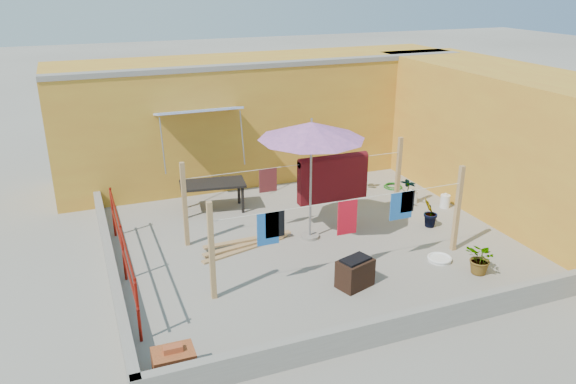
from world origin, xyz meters
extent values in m
plane|color=#9E998E|center=(0.00, 0.00, 0.00)|extent=(80.00, 80.00, 0.00)
cube|color=gold|center=(0.50, 4.70, 1.60)|extent=(11.00, 2.40, 3.20)
cube|color=gray|center=(0.50, 3.65, 3.15)|extent=(11.00, 0.35, 0.12)
cube|color=#2D51B2|center=(-1.60, 3.15, 2.25)|extent=(2.00, 0.79, 0.22)
cylinder|color=gray|center=(-2.55, 2.78, 1.60)|extent=(0.03, 0.30, 1.28)
cylinder|color=gray|center=(-0.65, 2.78, 1.60)|extent=(0.03, 0.30, 1.28)
cube|color=gold|center=(5.20, 0.00, 1.60)|extent=(2.40, 9.00, 3.20)
cube|color=gray|center=(0.00, -3.58, 0.22)|extent=(8.30, 0.16, 0.44)
cube|color=gray|center=(-4.08, 0.00, 0.22)|extent=(0.16, 7.30, 0.44)
cylinder|color=maroon|center=(-3.85, -2.20, 0.55)|extent=(0.05, 0.05, 1.10)
cylinder|color=maroon|center=(-3.85, -0.20, 0.55)|extent=(0.05, 0.05, 1.10)
cylinder|color=maroon|center=(-3.85, 1.80, 0.55)|extent=(0.05, 0.05, 1.10)
cylinder|color=maroon|center=(-3.85, -0.20, 1.05)|extent=(0.04, 4.20, 0.04)
cylinder|color=maroon|center=(-3.85, -0.20, 0.60)|extent=(0.04, 4.20, 0.04)
cube|color=tan|center=(-2.50, -1.40, 0.90)|extent=(0.09, 0.09, 1.80)
cube|color=tan|center=(2.50, -1.40, 0.90)|extent=(0.09, 0.09, 1.80)
cube|color=tan|center=(2.50, 0.80, 0.90)|extent=(0.09, 0.09, 1.80)
cube|color=tan|center=(-2.50, 0.80, 0.90)|extent=(0.09, 0.09, 1.80)
cylinder|color=silver|center=(0.00, -1.40, 1.45)|extent=(5.00, 0.01, 0.01)
cylinder|color=silver|center=(0.00, 0.80, 1.45)|extent=(5.00, 0.01, 0.01)
cube|color=#4D0C11|center=(0.81, 0.80, 1.01)|extent=(1.63, 0.22, 0.98)
cube|color=black|center=(1.35, 0.80, 1.15)|extent=(0.32, 0.02, 0.59)
cube|color=maroon|center=(-0.71, 0.80, 1.19)|extent=(0.39, 0.02, 0.52)
cube|color=#205DB1|center=(-1.49, -1.40, 1.15)|extent=(0.40, 0.02, 0.61)
cube|color=black|center=(-1.36, -1.40, 1.21)|extent=(0.35, 0.02, 0.48)
cube|color=red|center=(0.04, -1.40, 1.12)|extent=(0.39, 0.02, 0.67)
cube|color=#205DB1|center=(1.18, -1.40, 1.17)|extent=(0.48, 0.02, 0.55)
cube|color=black|center=(1.31, -1.40, 1.24)|extent=(0.29, 0.02, 0.43)
cylinder|color=gray|center=(0.00, 0.18, 0.03)|extent=(0.39, 0.39, 0.06)
cylinder|color=gray|center=(0.00, 0.18, 1.24)|extent=(0.05, 0.05, 2.48)
cone|color=#C469B2|center=(0.00, 0.18, 2.36)|extent=(2.22, 2.22, 0.35)
cylinder|color=gray|center=(0.00, 0.18, 2.55)|extent=(0.04, 0.04, 0.11)
cube|color=black|center=(-1.53, 2.39, 0.68)|extent=(1.59, 0.95, 0.06)
cube|color=black|center=(-2.23, 2.18, 0.33)|extent=(0.06, 0.06, 0.66)
cube|color=black|center=(-2.14, 2.78, 0.33)|extent=(0.06, 0.06, 0.66)
cube|color=black|center=(-0.92, 2.00, 0.33)|extent=(0.06, 0.06, 0.66)
cube|color=black|center=(-0.84, 2.59, 0.33)|extent=(0.06, 0.06, 0.66)
cube|color=#9B4723|center=(-3.52, -3.20, 0.21)|extent=(0.58, 0.43, 0.42)
cube|color=#AC4F28|center=(-3.52, -3.20, 0.46)|extent=(0.26, 0.13, 0.08)
cube|color=tan|center=(-1.48, 0.13, 0.02)|extent=(1.87, 0.62, 0.04)
cube|color=tan|center=(-1.40, 0.25, 0.06)|extent=(1.90, 0.46, 0.04)
cube|color=tan|center=(-1.32, 0.37, 0.10)|extent=(1.91, 0.20, 0.04)
cube|color=black|center=(-0.05, -1.94, 0.26)|extent=(0.72, 0.59, 0.52)
cube|color=black|center=(-0.05, -1.94, 0.54)|extent=(0.59, 0.46, 0.04)
cylinder|color=white|center=(1.96, -1.70, 0.03)|extent=(0.45, 0.45, 0.06)
torus|color=white|center=(1.96, -1.70, 0.06)|extent=(0.48, 0.48, 0.05)
cylinder|color=white|center=(3.14, 1.07, 0.15)|extent=(0.23, 0.23, 0.31)
cylinder|color=white|center=(3.14, 1.07, 0.33)|extent=(0.06, 0.06, 0.05)
cylinder|color=white|center=(3.70, 0.53, 0.16)|extent=(0.23, 0.23, 0.31)
cylinder|color=white|center=(3.70, 0.53, 0.34)|extent=(0.06, 0.06, 0.05)
torus|color=#176817|center=(3.26, 2.16, 0.02)|extent=(0.49, 0.49, 0.03)
torus|color=#176817|center=(3.26, 2.16, 0.06)|extent=(0.41, 0.41, 0.03)
imported|color=#1D5317|center=(2.11, 2.35, 0.39)|extent=(0.92, 0.88, 0.78)
imported|color=#1D5317|center=(1.39, 2.64, 0.31)|extent=(0.43, 0.43, 0.63)
imported|color=#1D5317|center=(2.88, 0.92, 0.37)|extent=(0.45, 0.47, 0.74)
imported|color=#1D5317|center=(2.69, -0.29, 0.35)|extent=(0.49, 0.48, 0.69)
imported|color=#1D5317|center=(2.36, -2.41, 0.31)|extent=(0.60, 0.66, 0.63)
camera|label=1|loc=(-4.39, -9.71, 5.24)|focal=35.00mm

